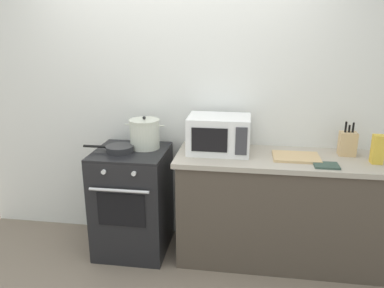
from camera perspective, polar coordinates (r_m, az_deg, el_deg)
name	(u,v)px	position (r m, az deg, el deg)	size (l,w,h in m)	color
back_wall	(212,105)	(3.34, 3.11, 5.84)	(4.40, 0.10, 2.50)	silver
lower_cabinet_right	(279,211)	(3.27, 12.97, -9.89)	(1.64, 0.56, 0.88)	#4C4238
countertop_right	(283,159)	(3.09, 13.53, -2.24)	(1.70, 0.60, 0.04)	#ADA393
stove	(133,201)	(3.36, -8.94, -8.46)	(0.60, 0.64, 0.92)	black
stock_pot	(145,134)	(3.22, -7.17, 1.55)	(0.34, 0.26, 0.28)	beige
frying_pan	(119,149)	(3.18, -11.00, -0.69)	(0.43, 0.23, 0.05)	#28282B
microwave	(219,134)	(3.09, 4.10, 1.49)	(0.50, 0.37, 0.30)	white
cutting_board	(296,157)	(3.07, 15.47, -1.90)	(0.36, 0.26, 0.02)	tan
knife_block	(348,143)	(3.26, 22.46, 0.09)	(0.13, 0.10, 0.28)	tan
pasta_box	(378,149)	(3.15, 26.27, -0.72)	(0.08, 0.08, 0.22)	gold
oven_mitt	(326,165)	(2.96, 19.65, -3.07)	(0.18, 0.14, 0.02)	#384C42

